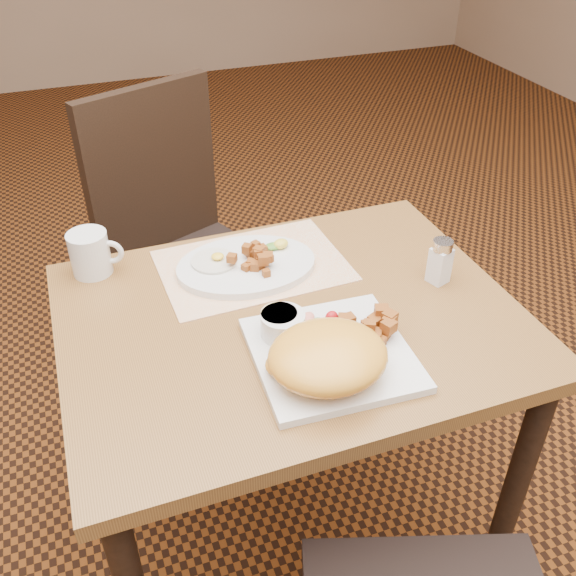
# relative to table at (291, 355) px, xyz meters

# --- Properties ---
(ground) EXTENTS (8.00, 8.00, 0.00)m
(ground) POSITION_rel_table_xyz_m (0.00, 0.00, -0.64)
(ground) COLOR black
(ground) RESTS_ON ground
(table) EXTENTS (0.90, 0.70, 0.75)m
(table) POSITION_rel_table_xyz_m (0.00, 0.00, 0.00)
(table) COLOR brown
(table) RESTS_ON ground
(chair_far) EXTENTS (0.55, 0.56, 0.97)m
(chair_far) POSITION_rel_table_xyz_m (-0.09, 0.71, -0.10)
(chair_far) COLOR black
(chair_far) RESTS_ON ground
(placemat) EXTENTS (0.41, 0.29, 0.00)m
(placemat) POSITION_rel_table_xyz_m (-0.02, 0.19, 0.11)
(placemat) COLOR white
(placemat) RESTS_ON table
(plate_square) EXTENTS (0.29, 0.29, 0.02)m
(plate_square) POSITION_rel_table_xyz_m (0.02, -0.15, 0.12)
(plate_square) COLOR silver
(plate_square) RESTS_ON table
(plate_oval) EXTENTS (0.32, 0.24, 0.02)m
(plate_oval) POSITION_rel_table_xyz_m (-0.04, 0.18, 0.12)
(plate_oval) COLOR silver
(plate_oval) RESTS_ON placemat
(hollandaise_mound) EXTENTS (0.21, 0.19, 0.08)m
(hollandaise_mound) POSITION_rel_table_xyz_m (-0.01, -0.19, 0.16)
(hollandaise_mound) COLOR gold
(hollandaise_mound) RESTS_ON plate_square
(ramekin) EXTENTS (0.08, 0.09, 0.05)m
(ramekin) POSITION_rel_table_xyz_m (-0.04, -0.07, 0.15)
(ramekin) COLOR silver
(ramekin) RESTS_ON plate_square
(garnish_sq) EXTENTS (0.10, 0.06, 0.03)m
(garnish_sq) POSITION_rel_table_xyz_m (0.02, -0.06, 0.14)
(garnish_sq) COLOR #387223
(garnish_sq) RESTS_ON plate_square
(fried_egg) EXTENTS (0.10, 0.10, 0.02)m
(fried_egg) POSITION_rel_table_xyz_m (-0.10, 0.21, 0.13)
(fried_egg) COLOR white
(fried_egg) RESTS_ON plate_oval
(garnish_ov) EXTENTS (0.06, 0.04, 0.02)m
(garnish_ov) POSITION_rel_table_xyz_m (0.05, 0.21, 0.14)
(garnish_ov) COLOR #387223
(garnish_ov) RESTS_ON plate_oval
(salt_shaker) EXTENTS (0.05, 0.05, 0.10)m
(salt_shaker) POSITION_rel_table_xyz_m (0.33, 0.00, 0.16)
(salt_shaker) COLOR white
(salt_shaker) RESTS_ON table
(coffee_mug) EXTENTS (0.11, 0.08, 0.10)m
(coffee_mug) POSITION_rel_table_xyz_m (-0.35, 0.29, 0.16)
(coffee_mug) COLOR silver
(coffee_mug) RESTS_ON table
(home_fries_sq) EXTENTS (0.10, 0.12, 0.04)m
(home_fries_sq) POSITION_rel_table_xyz_m (0.11, -0.13, 0.14)
(home_fries_sq) COLOR #9E5119
(home_fries_sq) RESTS_ON plate_square
(home_fries_ov) EXTENTS (0.10, 0.11, 0.04)m
(home_fries_ov) POSITION_rel_table_xyz_m (-0.02, 0.17, 0.14)
(home_fries_ov) COLOR #9E5119
(home_fries_ov) RESTS_ON plate_oval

